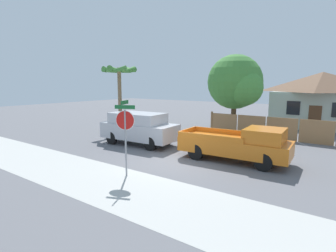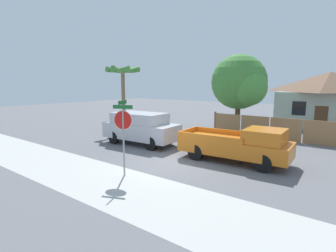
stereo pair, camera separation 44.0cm
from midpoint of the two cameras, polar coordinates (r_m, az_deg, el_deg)
name	(u,v)px [view 2 (the right image)]	position (r m, az deg, el deg)	size (l,w,h in m)	color
ground_plane	(172,162)	(12.58, 1.96, -7.78)	(80.00, 80.00, 0.00)	slate
sidewalk_strip	(115,185)	(10.01, -10.28, -12.44)	(36.00, 3.20, 0.01)	#B2B2AD
wooden_fence	(302,131)	(18.45, 27.84, -1.02)	(12.17, 0.12, 1.58)	#997047
house	(328,98)	(26.75, 31.91, 5.15)	(7.56, 7.83, 4.70)	#B2C1B7
oak_tree	(241,83)	(21.01, 16.15, 8.94)	(4.41, 4.20, 5.91)	brown
palm_tree	(123,76)	(20.27, -9.20, 10.68)	(2.46, 2.66, 4.96)	brown
red_suv	(141,127)	(16.03, -5.19, -0.28)	(4.78, 2.21, 1.93)	#B7B7BC
orange_pickup	(239,145)	(12.82, 16.11, -3.94)	(5.21, 2.18, 1.69)	orange
stop_sign	(123,126)	(10.41, -8.54, 0.07)	(0.77, 0.69, 3.03)	gray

